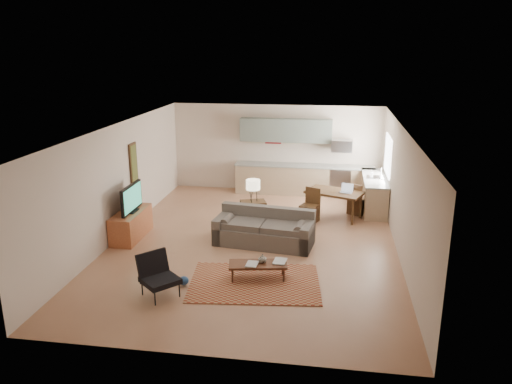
% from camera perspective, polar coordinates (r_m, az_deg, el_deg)
% --- Properties ---
extents(room, '(9.00, 9.00, 9.00)m').
position_cam_1_polar(room, '(11.29, -0.23, 0.55)').
color(room, '#9F6B4C').
rests_on(room, ground).
extents(kitchen_counter_back, '(4.26, 0.64, 0.92)m').
position_cam_1_polar(kitchen_counter_back, '(15.45, 5.50, 1.43)').
color(kitchen_counter_back, tan).
rests_on(kitchen_counter_back, ground).
extents(kitchen_counter_right, '(0.64, 2.26, 0.92)m').
position_cam_1_polar(kitchen_counter_right, '(14.34, 13.33, -0.13)').
color(kitchen_counter_right, tan).
rests_on(kitchen_counter_right, ground).
extents(kitchen_range, '(0.62, 0.62, 0.90)m').
position_cam_1_polar(kitchen_range, '(15.43, 9.58, 1.22)').
color(kitchen_range, '#A5A8AD').
rests_on(kitchen_range, ground).
extents(kitchen_microwave, '(0.62, 0.40, 0.35)m').
position_cam_1_polar(kitchen_microwave, '(15.21, 9.77, 5.24)').
color(kitchen_microwave, '#A5A8AD').
rests_on(kitchen_microwave, room).
extents(upper_cabinets, '(2.80, 0.34, 0.70)m').
position_cam_1_polar(upper_cabinets, '(15.32, 3.43, 7.05)').
color(upper_cabinets, slate).
rests_on(upper_cabinets, room).
extents(window_right, '(0.02, 1.40, 1.05)m').
position_cam_1_polar(window_right, '(14.11, 14.83, 4.06)').
color(window_right, white).
rests_on(window_right, room).
extents(wall_art_left, '(0.06, 0.42, 1.10)m').
position_cam_1_polar(wall_art_left, '(12.95, -13.79, 3.05)').
color(wall_art_left, olive).
rests_on(wall_art_left, room).
extents(triptych, '(1.70, 0.04, 0.50)m').
position_cam_1_polar(triptych, '(15.54, 1.99, 6.45)').
color(triptych, beige).
rests_on(triptych, room).
extents(rug, '(2.66, 1.98, 0.02)m').
position_cam_1_polar(rug, '(9.84, -0.15, -10.32)').
color(rug, maroon).
rests_on(rug, floor).
extents(sofa, '(2.46, 1.32, 0.82)m').
position_cam_1_polar(sofa, '(11.50, 0.92, -4.10)').
color(sofa, '#564D45').
rests_on(sofa, floor).
extents(coffee_table, '(1.20, 0.64, 0.34)m').
position_cam_1_polar(coffee_table, '(9.93, 0.22, -9.03)').
color(coffee_table, '#452313').
rests_on(coffee_table, floor).
extents(book_a, '(0.26, 0.32, 0.03)m').
position_cam_1_polar(book_a, '(9.81, -1.11, -8.20)').
color(book_a, maroon).
rests_on(book_a, coffee_table).
extents(book_b, '(0.31, 0.38, 0.03)m').
position_cam_1_polar(book_b, '(9.95, 2.05, -7.85)').
color(book_b, navy).
rests_on(book_b, coffee_table).
extents(vase, '(0.23, 0.23, 0.17)m').
position_cam_1_polar(vase, '(9.86, 0.74, -7.58)').
color(vase, black).
rests_on(vase, coffee_table).
extents(armchair, '(0.98, 0.98, 0.79)m').
position_cam_1_polar(armchair, '(9.38, -10.92, -9.43)').
color(armchair, black).
rests_on(armchair, floor).
extents(tv_credenza, '(0.55, 1.43, 0.66)m').
position_cam_1_polar(tv_credenza, '(12.29, -14.08, -3.63)').
color(tv_credenza, '#9B4E2E').
rests_on(tv_credenza, floor).
extents(tv, '(0.11, 1.10, 0.66)m').
position_cam_1_polar(tv, '(12.06, -14.05, -0.70)').
color(tv, black).
rests_on(tv, tv_credenza).
extents(console_table, '(0.71, 0.58, 0.72)m').
position_cam_1_polar(console_table, '(12.49, -0.33, -2.64)').
color(console_table, '#392312').
rests_on(console_table, floor).
extents(table_lamp, '(0.43, 0.43, 0.57)m').
position_cam_1_polar(table_lamp, '(12.29, -0.34, 0.20)').
color(table_lamp, beige).
rests_on(table_lamp, console_table).
extents(dining_table, '(1.65, 1.30, 0.73)m').
position_cam_1_polar(dining_table, '(13.45, 8.92, -1.41)').
color(dining_table, '#392312').
rests_on(dining_table, floor).
extents(dining_chair_near, '(0.56, 0.57, 0.89)m').
position_cam_1_polar(dining_chair_near, '(13.03, 6.14, -1.53)').
color(dining_chair_near, '#392312').
rests_on(dining_chair_near, floor).
extents(dining_chair_far, '(0.59, 0.59, 0.88)m').
position_cam_1_polar(dining_chair_far, '(13.85, 11.56, -0.70)').
color(dining_chair_far, '#392312').
rests_on(dining_chair_far, floor).
extents(laptop, '(0.36, 0.31, 0.23)m').
position_cam_1_polar(laptop, '(13.22, 10.27, 0.40)').
color(laptop, '#A5A8AD').
rests_on(laptop, dining_table).
extents(soap_bottle, '(0.11, 0.11, 0.19)m').
position_cam_1_polar(soap_bottle, '(14.20, 13.07, 2.05)').
color(soap_bottle, beige).
rests_on(soap_bottle, kitchen_counter_right).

